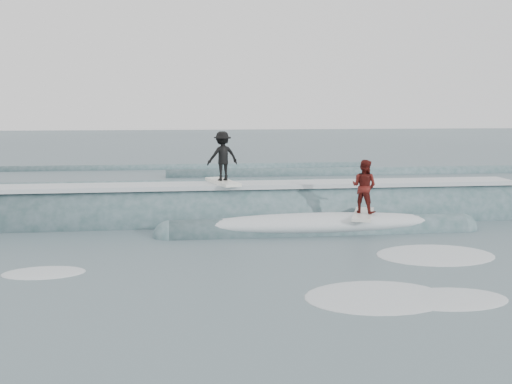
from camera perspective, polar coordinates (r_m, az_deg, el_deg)
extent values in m
plane|color=#3C4C58|center=(13.56, 2.48, -7.67)|extent=(160.00, 160.00, 0.00)
cylinder|color=#325354|center=(19.20, -0.36, -2.80)|extent=(19.52, 2.24, 2.24)
cylinder|color=#325354|center=(17.38, 6.39, -4.07)|extent=(9.00, 0.98, 0.98)
sphere|color=#325354|center=(16.94, -8.64, -4.45)|extent=(0.98, 0.98, 0.98)
sphere|color=#325354|center=(18.92, 19.81, -3.49)|extent=(0.98, 0.98, 0.98)
cube|color=silver|center=(19.00, -0.36, 0.71)|extent=(18.00, 1.30, 0.14)
ellipsoid|color=silver|center=(17.32, 6.41, -3.10)|extent=(7.60, 1.30, 0.60)
cube|color=white|center=(18.90, -3.35, 1.02)|extent=(1.12, 2.07, 0.10)
imported|color=black|center=(18.81, -3.37, 3.61)|extent=(1.17, 0.88, 1.62)
cube|color=silver|center=(17.63, 10.68, -2.20)|extent=(1.22, 2.07, 0.10)
imported|color=#50120F|center=(17.49, 10.76, 0.56)|extent=(0.99, 0.98, 1.62)
ellipsoid|color=silver|center=(12.14, 18.82, -10.10)|extent=(2.35, 1.60, 0.10)
ellipsoid|color=silver|center=(15.45, 17.48, -6.03)|extent=(2.70, 1.84, 0.10)
ellipsoid|color=silver|center=(14.09, -20.46, -7.59)|extent=(2.20, 1.50, 0.10)
ellipsoid|color=silver|center=(11.88, 11.95, -10.23)|extent=(3.20, 2.18, 0.10)
cylinder|color=#325354|center=(27.55, -17.05, 0.30)|extent=(22.00, 0.70, 0.70)
cylinder|color=#325354|center=(32.59, 10.72, 1.76)|extent=(22.00, 0.80, 0.80)
cylinder|color=#325354|center=(35.05, -6.95, 2.32)|extent=(22.00, 0.60, 0.60)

